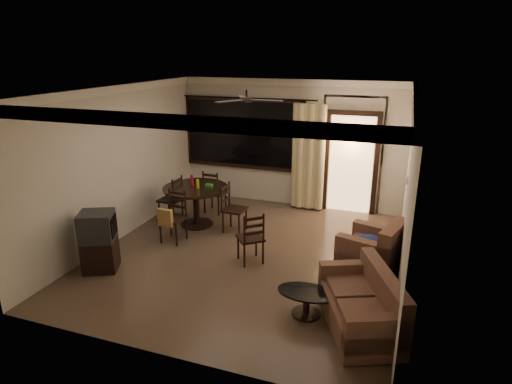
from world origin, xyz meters
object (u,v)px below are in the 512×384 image
at_px(dining_chair_north, 215,200).
at_px(coffee_table, 307,299).
at_px(sofa, 364,307).
at_px(side_chair, 251,247).
at_px(dining_chair_south, 173,226).
at_px(dining_chair_west, 171,207).
at_px(armchair, 374,252).
at_px(dining_chair_east, 234,218).
at_px(dining_table, 196,195).
at_px(tv_cabinet, 99,241).

bearing_deg(dining_chair_north, coffee_table, 134.84).
bearing_deg(sofa, side_chair, 125.02).
bearing_deg(coffee_table, dining_chair_north, 131.49).
height_order(dining_chair_north, side_chair, dining_chair_north).
distance_m(dining_chair_south, coffee_table, 3.20).
relative_size(dining_chair_north, coffee_table, 1.20).
xyz_separation_m(dining_chair_west, dining_chair_south, (0.55, -0.90, 0.02)).
height_order(armchair, coffee_table, armchair).
bearing_deg(sofa, dining_chair_west, 126.62).
distance_m(dining_chair_east, armchair, 2.82).
xyz_separation_m(dining_chair_east, armchair, (2.70, -0.82, 0.08)).
bearing_deg(coffee_table, armchair, 62.89).
bearing_deg(dining_chair_west, dining_table, 88.82).
relative_size(dining_chair_west, armchair, 0.89).
bearing_deg(sofa, dining_chair_north, 114.78).
bearing_deg(dining_table, tv_cabinet, -105.78).
bearing_deg(dining_chair_west, dining_chair_east, 89.46).
distance_m(dining_chair_north, tv_cabinet, 3.05).
distance_m(dining_chair_east, side_chair, 1.32).
height_order(dining_chair_east, side_chair, dining_chair_east).
bearing_deg(side_chair, dining_table, -75.51).
height_order(dining_chair_west, side_chair, dining_chair_west).
relative_size(dining_chair_west, dining_chair_north, 1.00).
xyz_separation_m(dining_chair_east, side_chair, (0.74, -1.10, -0.01)).
bearing_deg(sofa, dining_chair_south, 134.06).
distance_m(dining_table, dining_chair_south, 0.92).
bearing_deg(side_chair, coffee_table, 96.60).
bearing_deg(tv_cabinet, dining_table, 49.68).
xyz_separation_m(dining_chair_north, tv_cabinet, (-0.66, -2.97, 0.21)).
relative_size(dining_table, armchair, 1.21).
relative_size(dining_chair_north, sofa, 0.59).
bearing_deg(dining_table, coffee_table, -39.75).
bearing_deg(dining_chair_east, tv_cabinet, 149.14).
bearing_deg(armchair, dining_chair_west, -176.38).
relative_size(dining_table, sofa, 0.80).
relative_size(dining_chair_west, sofa, 0.59).
bearing_deg(coffee_table, sofa, -3.22).
xyz_separation_m(tv_cabinet, side_chair, (2.19, 1.04, -0.22)).
relative_size(sofa, coffee_table, 2.03).
bearing_deg(dining_table, sofa, -33.78).
bearing_deg(dining_chair_west, armchair, 80.86).
relative_size(dining_chair_west, dining_chair_east, 1.00).
bearing_deg(dining_chair_east, dining_chair_north, 46.76).
distance_m(dining_chair_west, armchair, 4.24).
distance_m(dining_table, dining_chair_west, 0.70).
bearing_deg(tv_cabinet, coffee_table, -26.86).
bearing_deg(sofa, dining_chair_east, 116.25).
bearing_deg(tv_cabinet, dining_chair_east, 31.23).
height_order(dining_table, side_chair, dining_table).
distance_m(dining_chair_west, tv_cabinet, 2.24).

